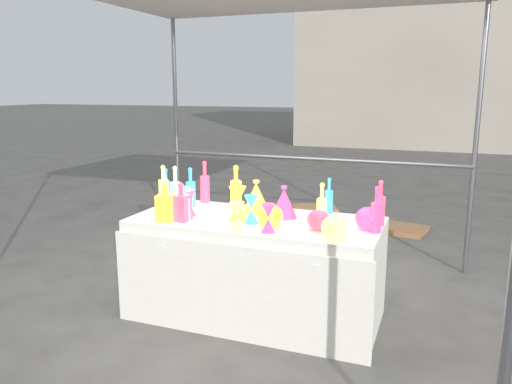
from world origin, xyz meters
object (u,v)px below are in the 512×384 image
(cardboard_box_closed, at_px, (314,222))
(decanter_0, at_px, (166,202))
(globe_0, at_px, (270,217))
(display_table, at_px, (256,268))
(hourglass_0, at_px, (190,203))
(lampshade_0, at_px, (256,197))

(cardboard_box_closed, distance_m, decanter_0, 2.57)
(globe_0, bearing_deg, display_table, 135.95)
(display_table, height_order, hourglass_0, hourglass_0)
(cardboard_box_closed, bearing_deg, display_table, -111.95)
(globe_0, bearing_deg, decanter_0, -172.09)
(display_table, bearing_deg, decanter_0, -155.28)
(cardboard_box_closed, relative_size, hourglass_0, 2.57)
(decanter_0, relative_size, lampshade_0, 1.11)
(lampshade_0, bearing_deg, globe_0, -68.87)
(globe_0, xyz_separation_m, lampshade_0, (-0.23, 0.35, 0.06))
(hourglass_0, bearing_deg, lampshade_0, 30.63)
(hourglass_0, distance_m, lampshade_0, 0.50)
(decanter_0, height_order, globe_0, decanter_0)
(display_table, distance_m, decanter_0, 0.82)
(lampshade_0, bearing_deg, hourglass_0, -162.35)
(decanter_0, relative_size, hourglass_0, 1.48)
(globe_0, bearing_deg, cardboard_box_closed, 96.58)
(decanter_0, bearing_deg, lampshade_0, 28.63)
(display_table, xyz_separation_m, decanter_0, (-0.58, -0.27, 0.52))
(decanter_0, distance_m, lampshade_0, 0.69)
(cardboard_box_closed, xyz_separation_m, hourglass_0, (-0.40, -2.23, 0.67))
(cardboard_box_closed, distance_m, hourglass_0, 2.36)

